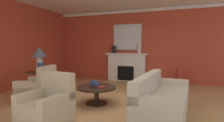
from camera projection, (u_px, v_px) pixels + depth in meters
ground_plane at (109, 102)px, 4.65m from camera, size 9.36×9.36×0.00m
wall_fireplace at (136, 45)px, 7.52m from camera, size 7.80×0.12×3.03m
wall_window at (13, 45)px, 6.09m from camera, size 0.12×6.89×3.03m
crown_moulding at (136, 11)px, 7.33m from camera, size 7.80×0.08×0.12m
area_rug at (97, 104)px, 4.53m from camera, size 3.62×2.36×0.01m
fireplace at (126, 68)px, 7.53m from camera, size 1.80×0.35×1.19m
mantel_mirror at (127, 37)px, 7.54m from camera, size 1.22×0.04×1.08m
sofa at (162, 101)px, 3.81m from camera, size 1.08×2.17×0.85m
armchair_near_window at (38, 90)px, 4.75m from camera, size 0.97×0.97×0.95m
armchair_facing_fireplace at (47, 107)px, 3.36m from camera, size 0.91×0.91×0.95m
coffee_table at (97, 91)px, 4.50m from camera, size 1.00×1.00×0.45m
side_table at (40, 81)px, 5.51m from camera, size 0.56×0.56×0.70m
table_lamp at (39, 54)px, 5.45m from camera, size 0.44×0.44×0.75m
vase_tall_corner at (180, 77)px, 6.53m from camera, size 0.27×0.27×0.66m
vase_mantel_left at (114, 49)px, 7.62m from camera, size 0.19×0.19×0.32m
vase_mantel_right at (139, 48)px, 7.23m from camera, size 0.16×0.16×0.43m
vase_on_side_table at (41, 67)px, 5.31m from camera, size 0.18×0.18×0.28m
book_red_cover at (101, 87)px, 4.38m from camera, size 0.27×0.21×0.03m
book_art_folio at (95, 85)px, 4.43m from camera, size 0.24×0.20×0.06m
book_small_novel at (94, 82)px, 4.57m from camera, size 0.24×0.21×0.03m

